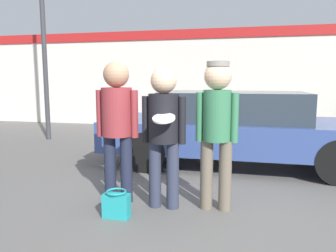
% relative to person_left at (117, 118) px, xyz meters
% --- Properties ---
extents(ground_plane, '(56.00, 56.00, 0.00)m').
position_rel_person_left_xyz_m(ground_plane, '(0.90, 0.06, -1.07)').
color(ground_plane, '#5B5956').
extents(storefront_building, '(24.00, 0.22, 3.16)m').
position_rel_person_left_xyz_m(storefront_building, '(0.90, 6.94, 0.54)').
color(storefront_building, silver).
rests_on(storefront_building, ground).
extents(person_left, '(0.55, 0.38, 1.77)m').
position_rel_person_left_xyz_m(person_left, '(0.00, 0.00, 0.00)').
color(person_left, '#1E2338').
rests_on(person_left, ground).
extents(person_middle_with_frisbee, '(0.53, 0.56, 1.69)m').
position_rel_person_left_xyz_m(person_middle_with_frisbee, '(0.62, -0.07, -0.06)').
color(person_middle_with_frisbee, '#2D3347').
rests_on(person_middle_with_frisbee, ground).
extents(person_right, '(0.49, 0.32, 1.75)m').
position_rel_person_left_xyz_m(person_right, '(1.23, 0.01, -0.01)').
color(person_right, '#665B4C').
rests_on(person_right, ground).
extents(parked_car_near, '(4.77, 1.90, 1.33)m').
position_rel_person_left_xyz_m(parked_car_near, '(1.41, 2.22, -0.38)').
color(parked_car_near, '#334784').
rests_on(parked_car_near, ground).
extents(handbag, '(0.30, 0.23, 0.31)m').
position_rel_person_left_xyz_m(handbag, '(0.17, -0.49, -0.92)').
color(handbag, teal).
rests_on(handbag, ground).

